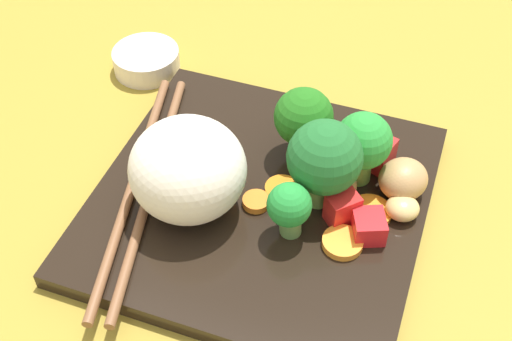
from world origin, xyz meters
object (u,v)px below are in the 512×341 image
object	(u,v)px
carrot_slice_0	(342,243)
chopstick_pair	(142,185)
square_plate	(261,201)
sauce_cup	(146,60)
rice_mound	(188,170)
broccoli_floret_0	(363,144)

from	to	relation	value
carrot_slice_0	chopstick_pair	xyz separation A→B (cm)	(-0.41, 15.78, 0.09)
square_plate	sauce_cup	size ratio (longest dim) A/B	3.94
sauce_cup	rice_mound	bearing A→B (deg)	-141.75
broccoli_floret_0	sauce_cup	world-z (taller)	broccoli_floret_0
broccoli_floret_0	sauce_cup	bearing A→B (deg)	70.85
rice_mound	square_plate	bearing A→B (deg)	-58.92
rice_mound	chopstick_pair	size ratio (longest dim) A/B	0.35
square_plate	sauce_cup	distance (cm)	20.27
square_plate	chopstick_pair	size ratio (longest dim) A/B	1.01
rice_mound	carrot_slice_0	world-z (taller)	rice_mound
broccoli_floret_0	square_plate	bearing A→B (deg)	124.05
chopstick_pair	sauce_cup	xyz separation A→B (cm)	(14.81, 7.55, -0.71)
chopstick_pair	sauce_cup	distance (cm)	16.64
sauce_cup	chopstick_pair	bearing A→B (deg)	-152.98
chopstick_pair	square_plate	bearing A→B (deg)	91.92
broccoli_floret_0	chopstick_pair	distance (cm)	16.93
carrot_slice_0	chopstick_pair	bearing A→B (deg)	91.47
carrot_slice_0	chopstick_pair	world-z (taller)	chopstick_pair
square_plate	carrot_slice_0	xyz separation A→B (cm)	(-2.26, -7.10, 0.98)
square_plate	broccoli_floret_0	bearing A→B (deg)	-55.95
broccoli_floret_0	carrot_slice_0	xyz separation A→B (cm)	(-6.56, -0.74, -3.58)
carrot_slice_0	sauce_cup	size ratio (longest dim) A/B	0.47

